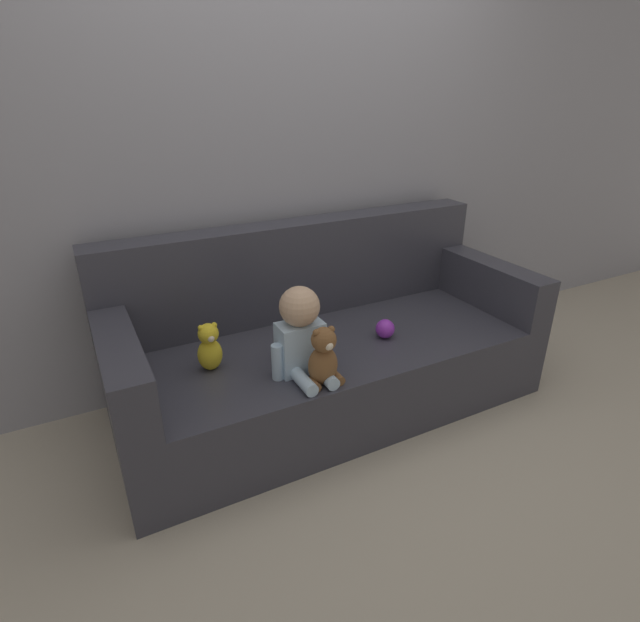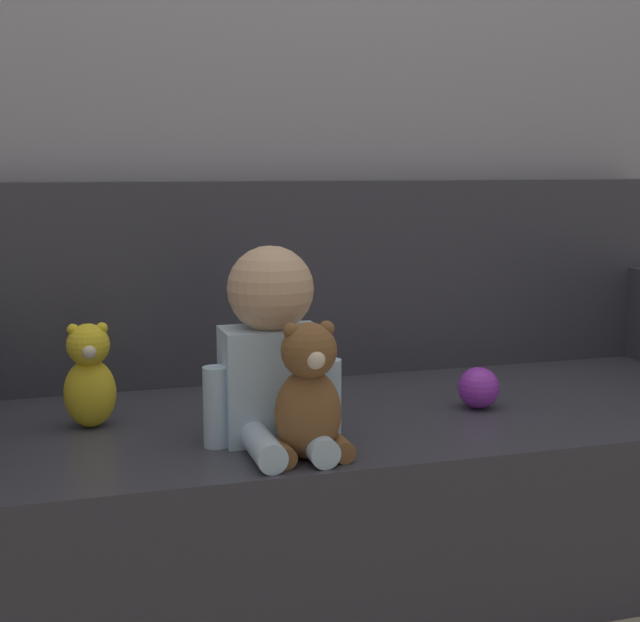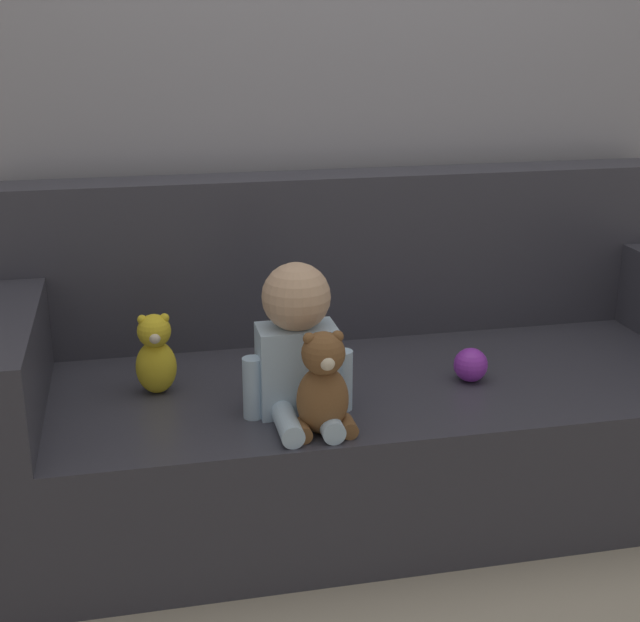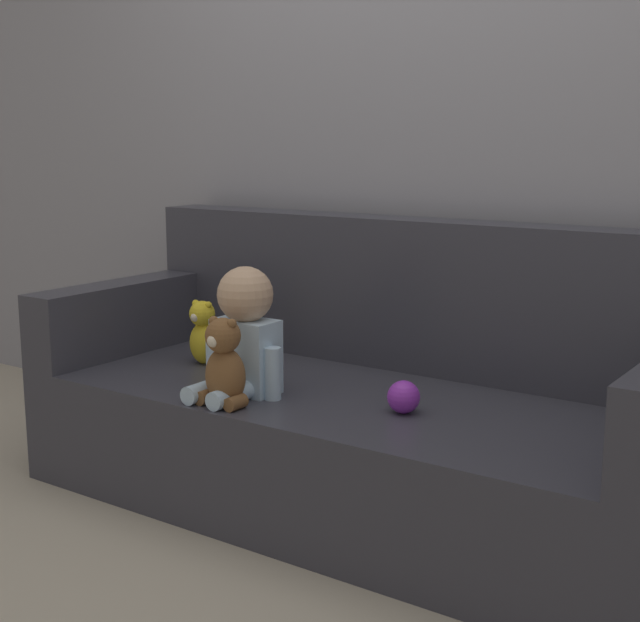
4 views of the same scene
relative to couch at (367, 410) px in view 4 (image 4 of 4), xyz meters
The scene contains 7 objects.
ground_plane 0.32m from the couch, 90.00° to the right, with size 12.00×12.00×0.00m, color #B7AD99.
wall_back 1.09m from the couch, 90.00° to the left, with size 8.00×0.05×2.60m.
couch is the anchor object (origin of this frame).
person_baby 0.49m from the couch, 132.92° to the right, with size 0.29×0.31×0.41m.
teddy_bear_brown 0.54m from the couch, 118.89° to the right, with size 0.16×0.12×0.27m.
plush_toy_side 0.67m from the couch, behind, with size 0.11×0.11×0.23m.
toy_ball 0.34m from the couch, 38.47° to the right, with size 0.10×0.10×0.10m.
Camera 4 is at (1.48, -2.34, 1.19)m, focal length 50.00 mm.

